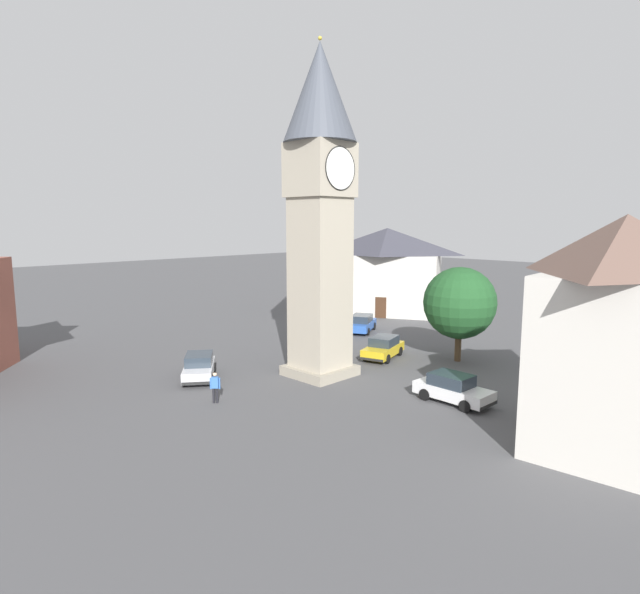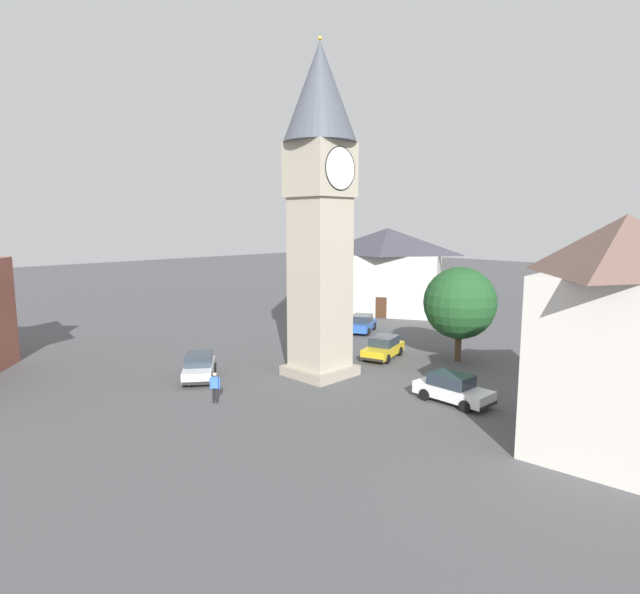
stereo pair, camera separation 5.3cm
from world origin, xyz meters
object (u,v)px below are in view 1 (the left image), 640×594
Objects in this scene: car_silver_kerb at (453,389)px; building_corner_back at (387,270)px; clock_tower at (320,185)px; car_white_side at (199,367)px; pedestrian at (215,384)px; car_blue_kerb at (383,347)px; car_red_corner at (362,323)px; tree at (460,303)px; building_shop_left at (618,332)px.

building_corner_back is (19.34, 19.42, 3.77)m from car_silver_kerb.
clock_tower reaches higher than car_silver_kerb.
car_white_side is 27.52m from building_corner_back.
pedestrian is (-7.55, 0.31, -10.69)m from clock_tower.
car_red_corner is at bearing 50.15° from car_blue_kerb.
tree is (14.84, -9.03, 3.28)m from car_white_side.
building_corner_back reaches higher than tree.
building_shop_left is (-4.77, -15.93, 4.24)m from car_blue_kerb.
building_corner_back reaches higher than car_silver_kerb.
car_red_corner and car_white_side have the same top height.
tree is at bearing 56.65° from building_shop_left.
clock_tower reaches higher than building_corner_back.
building_shop_left is at bearing -125.73° from building_corner_back.
car_white_side is 2.55× the size of pedestrian.
car_red_corner is at bearing 76.34° from tree.
clock_tower reaches higher than car_blue_kerb.
car_blue_kerb is at bearing -129.85° from car_red_corner.
building_shop_left reaches higher than car_blue_kerb.
building_shop_left reaches higher than car_white_side.
clock_tower reaches higher than car_red_corner.
car_white_side is at bearing -173.94° from car_red_corner.
tree is (7.64, 4.16, 3.28)m from car_silver_kerb.
car_silver_kerb and car_white_side have the same top height.
car_blue_kerb is at bearing -2.58° from clock_tower.
clock_tower is at bearing 154.02° from tree.
car_red_corner is at bearing -154.23° from building_corner_back.
clock_tower is 4.78× the size of car_silver_kerb.
tree is 19.23m from building_corner_back.
building_corner_back is at bearing 27.64° from clock_tower.
pedestrian is (-1.74, -4.32, 0.25)m from car_white_side.
car_white_side is (-17.49, -1.86, 0.00)m from car_red_corner.
building_corner_back is (19.47, 27.06, -0.48)m from building_shop_left.
building_corner_back is at bearing 52.52° from tree.
car_blue_kerb is at bearing -142.86° from building_corner_back.
building_corner_back is (20.74, 10.86, -7.18)m from clock_tower.
tree is at bearing -25.98° from clock_tower.
car_silver_kerb is 18.23m from car_red_corner.
tree is (9.03, -4.40, -7.67)m from clock_tower.
pedestrian reaches higher than car_blue_kerb.
car_white_side is (-7.20, 13.19, 0.00)m from car_silver_kerb.
car_red_corner is (11.68, 6.48, -10.94)m from clock_tower.
clock_tower is at bearing -2.32° from pedestrian.
car_red_corner is at bearing 55.64° from car_silver_kerb.
car_red_corner is 10.74m from building_corner_back.
car_white_side is at bearing 108.76° from building_shop_left.
building_corner_back is at bearing 37.14° from car_blue_kerb.
pedestrian is at bearing 177.68° from clock_tower.
pedestrian reaches higher than car_white_side.
clock_tower reaches higher than building_shop_left.
car_red_corner is 1.03× the size of car_white_side.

